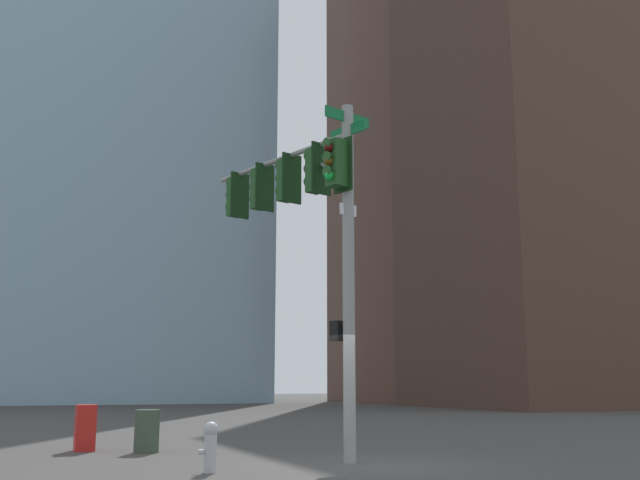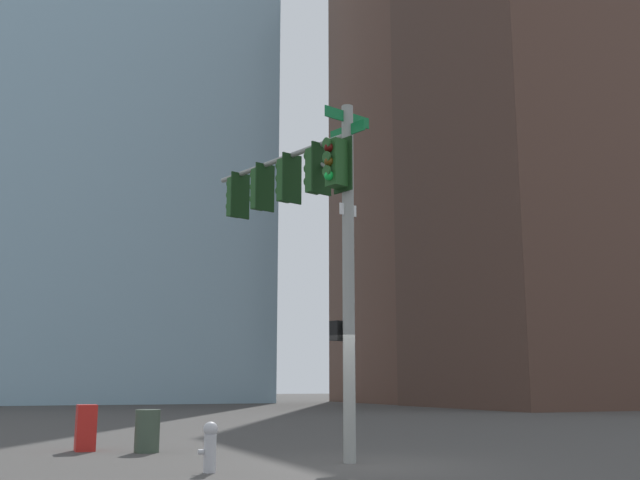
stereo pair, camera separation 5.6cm
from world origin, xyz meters
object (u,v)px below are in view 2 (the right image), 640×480
Objects in this scene: signal_pole_assembly at (305,210)px; newspaper_box at (86,428)px; litter_bin at (147,431)px; fire_hydrant at (210,445)px.

signal_pole_assembly reaches higher than newspaper_box.
signal_pole_assembly is at bearing 139.09° from newspaper_box.
newspaper_box is at bearing -37.22° from litter_bin.
fire_hydrant is 5.55m from newspaper_box.
litter_bin is (2.82, -2.57, -4.85)m from signal_pole_assembly.
newspaper_box reaches higher than fire_hydrant.
signal_pole_assembly is 7.76× the size of litter_bin.
signal_pole_assembly is 7.21m from newspaper_box.
signal_pole_assembly is 6.17m from litter_bin.
newspaper_box reaches higher than litter_bin.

